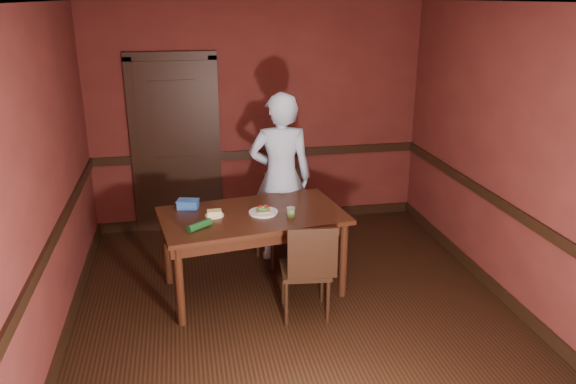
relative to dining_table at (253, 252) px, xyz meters
name	(u,v)px	position (x,y,z in m)	size (l,w,h in m)	color
floor	(295,312)	(0.31, -0.51, -0.40)	(4.00, 4.50, 0.01)	black
ceiling	(297,2)	(0.31, -0.51, 2.30)	(4.00, 4.50, 0.01)	silver
wall_back	(258,118)	(0.31, 1.74, 0.95)	(4.00, 0.02, 2.70)	#541E19
wall_front	(393,313)	(0.31, -2.76, 0.95)	(4.00, 0.02, 2.70)	#541E19
wall_left	(43,186)	(-1.69, -0.51, 0.95)	(0.02, 4.50, 2.70)	#541E19
wall_right	(513,159)	(2.31, -0.51, 0.95)	(0.02, 4.50, 2.70)	#541E19
dado_back	(259,154)	(0.31, 1.73, 0.50)	(4.00, 0.03, 0.10)	black
dado_left	(53,239)	(-1.67, -0.51, 0.50)	(0.03, 4.50, 0.10)	black
dado_right	(505,206)	(2.30, -0.51, 0.50)	(0.03, 4.50, 0.10)	black
baseboard_back	(260,217)	(0.31, 1.73, -0.34)	(4.00, 0.03, 0.12)	black
baseboard_left	(67,330)	(-1.67, -0.51, -0.34)	(0.03, 4.50, 0.12)	black
baseboard_right	(494,286)	(2.30, -0.51, -0.34)	(0.03, 4.50, 0.12)	black
door	(176,143)	(-0.69, 1.71, 0.69)	(1.05, 0.07, 2.20)	black
dining_table	(253,252)	(0.00, 0.00, 0.00)	(1.71, 0.96, 0.80)	#32180C
chair_far	(281,219)	(0.38, 0.58, 0.09)	(0.45, 0.45, 0.97)	black
chair_near	(305,268)	(0.40, -0.53, 0.06)	(0.43, 0.43, 0.92)	black
person	(281,178)	(0.39, 0.68, 0.51)	(0.67, 0.44, 1.83)	silver
sandwich_plate	(263,211)	(0.10, -0.01, 0.42)	(0.28, 0.28, 0.07)	white
sauce_jar	(291,212)	(0.34, -0.15, 0.45)	(0.08, 0.08, 0.09)	#629348
cheese_saucer	(214,214)	(-0.36, 0.01, 0.42)	(0.18, 0.18, 0.06)	white
food_tub	(188,204)	(-0.59, 0.26, 0.44)	(0.23, 0.18, 0.09)	blue
wrapped_veg	(199,225)	(-0.51, -0.28, 0.43)	(0.07, 0.07, 0.24)	#144319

